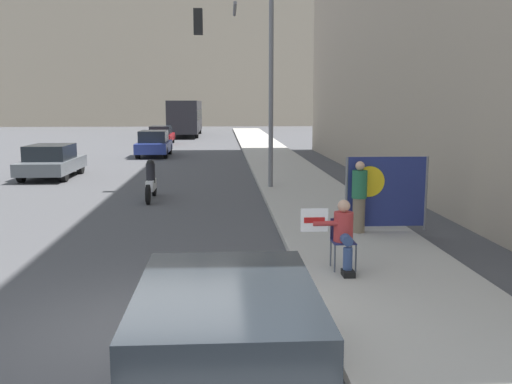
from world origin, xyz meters
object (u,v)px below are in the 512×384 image
(parked_car_curbside, at_px, (227,357))
(car_on_road_distant, at_px, (161,135))
(city_bus_on_road, at_px, (186,116))
(protest_banner, at_px, (386,192))
(jogger_on_sidewalk, at_px, (359,197))
(car_on_road_midblock, at_px, (154,144))
(traffic_light_pole, at_px, (246,65))
(car_on_road_nearest, at_px, (51,161))
(motorcycle_on_road, at_px, (151,183))
(seated_protester, at_px, (343,232))

(parked_car_curbside, relative_size, car_on_road_distant, 1.05)
(city_bus_on_road, bearing_deg, protest_banner, -80.33)
(jogger_on_sidewalk, height_order, parked_car_curbside, jogger_on_sidewalk)
(parked_car_curbside, height_order, car_on_road_midblock, car_on_road_midblock)
(traffic_light_pole, relative_size, car_on_road_distant, 1.44)
(car_on_road_midblock, xyz_separation_m, city_bus_on_road, (0.56, 20.99, 1.14))
(parked_car_curbside, relative_size, car_on_road_nearest, 1.09)
(protest_banner, height_order, car_on_road_nearest, protest_banner)
(city_bus_on_road, relative_size, motorcycle_on_road, 5.38)
(traffic_light_pole, height_order, city_bus_on_road, traffic_light_pole)
(parked_car_curbside, bearing_deg, car_on_road_distant, 96.81)
(car_on_road_nearest, distance_m, car_on_road_midblock, 9.90)
(car_on_road_nearest, bearing_deg, traffic_light_pole, -26.88)
(car_on_road_nearest, bearing_deg, city_bus_on_road, 83.16)
(jogger_on_sidewalk, distance_m, protest_banner, 0.68)
(city_bus_on_road, bearing_deg, traffic_light_pole, -83.09)
(car_on_road_nearest, bearing_deg, car_on_road_distant, 82.79)
(car_on_road_distant, relative_size, city_bus_on_road, 0.37)
(car_on_road_distant, distance_m, city_bus_on_road, 11.16)
(traffic_light_pole, distance_m, car_on_road_nearest, 9.48)
(parked_car_curbside, xyz_separation_m, city_bus_on_road, (-3.36, 49.15, 1.16))
(parked_car_curbside, height_order, car_on_road_distant, parked_car_curbside)
(traffic_light_pole, bearing_deg, motorcycle_on_road, -150.56)
(car_on_road_nearest, xyz_separation_m, motorcycle_on_road, (4.73, -5.70, -0.14))
(motorcycle_on_road, bearing_deg, jogger_on_sidewalk, -45.99)
(traffic_light_pole, bearing_deg, car_on_road_distant, 102.94)
(motorcycle_on_road, bearing_deg, parked_car_curbside, -80.11)
(jogger_on_sidewalk, height_order, traffic_light_pole, traffic_light_pole)
(protest_banner, relative_size, car_on_road_distant, 0.44)
(car_on_road_nearest, height_order, motorcycle_on_road, car_on_road_nearest)
(car_on_road_distant, bearing_deg, protest_banner, -74.82)
(parked_car_curbside, bearing_deg, car_on_road_nearest, 110.47)
(seated_protester, distance_m, protest_banner, 3.49)
(car_on_road_distant, bearing_deg, car_on_road_midblock, -86.36)
(motorcycle_on_road, bearing_deg, car_on_road_nearest, 129.66)
(protest_banner, bearing_deg, motorcycle_on_road, 138.17)
(traffic_light_pole, xyz_separation_m, city_bus_on_road, (-4.17, 34.36, -2.46))
(protest_banner, distance_m, parked_car_curbside, 8.55)
(car_on_road_nearest, relative_size, motorcycle_on_road, 1.90)
(seated_protester, xyz_separation_m, city_bus_on_road, (-5.42, 44.52, 1.07))
(seated_protester, height_order, traffic_light_pole, traffic_light_pole)
(parked_car_curbside, bearing_deg, jogger_on_sidewalk, 67.94)
(car_on_road_midblock, relative_size, motorcycle_on_road, 1.89)
(parked_car_curbside, distance_m, car_on_road_distant, 38.39)
(traffic_light_pole, distance_m, motorcycle_on_road, 5.18)
(protest_banner, distance_m, car_on_road_nearest, 15.39)
(traffic_light_pole, height_order, car_on_road_distant, traffic_light_pole)
(traffic_light_pole, distance_m, car_on_road_midblock, 14.63)
(protest_banner, bearing_deg, traffic_light_pole, 112.21)
(traffic_light_pole, relative_size, motorcycle_on_road, 2.86)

